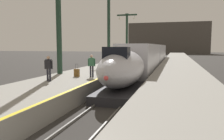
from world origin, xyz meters
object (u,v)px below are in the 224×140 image
Objects in this scene: station_column_distant at (127,31)px; passenger_near_edge at (92,64)px; highspeed_train_main at (148,57)px; station_column_far at (109,20)px; passenger_mid_platform at (49,67)px; rolling_suitcase at (77,73)px.

passenger_near_edge is (3.37, -28.52, -4.28)m from station_column_distant.
highspeed_train_main is 7.94m from station_column_far.
passenger_mid_platform is (1.37, -31.27, -4.28)m from station_column_distant.
station_column_far is 16.99m from passenger_near_edge.
station_column_distant is 29.04m from passenger_near_edge.
passenger_mid_platform is at bearing -85.81° from station_column_far.
passenger_mid_platform is (1.37, -18.63, -5.04)m from station_column_far.
station_column_distant is 5.15× the size of passenger_near_edge.
passenger_near_edge is 3.40m from passenger_mid_platform.
passenger_near_edge is at bearing -99.84° from highspeed_train_main.
highspeed_train_main is 15.19m from rolling_suitcase.
station_column_far is 6.00× the size of passenger_near_edge.
passenger_near_edge is at bearing -83.27° from station_column_distant.
passenger_mid_platform is 2.85m from rolling_suitcase.
station_column_distant is at bearing 90.00° from station_column_far.
highspeed_train_main is 17.94m from passenger_mid_platform.
highspeed_train_main is at bearing 75.82° from rolling_suitcase.
station_column_distant is at bearing 92.50° from passenger_mid_platform.
passenger_near_edge is (3.37, -15.88, -5.04)m from station_column_far.
passenger_near_edge is 1.37m from rolling_suitcase.
station_column_far reaches higher than passenger_mid_platform.
station_column_distant reaches higher than rolling_suitcase.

